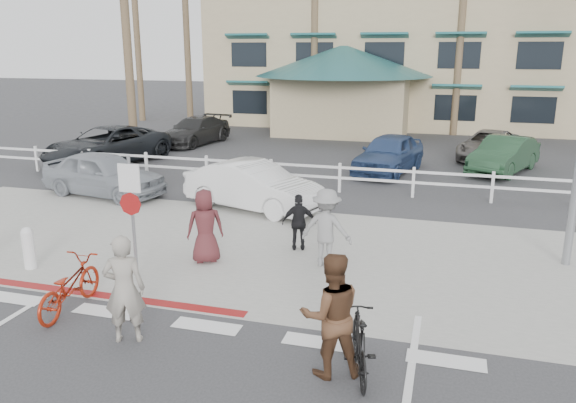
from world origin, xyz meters
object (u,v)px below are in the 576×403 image
(car_white_sedan, at_px, (253,186))
(bike_black, at_px, (359,344))
(car_red_compact, at_px, (104,174))
(bike_red, at_px, (69,286))
(sign_post, at_px, (132,211))

(car_white_sedan, bearing_deg, bike_black, -133.14)
(car_white_sedan, distance_m, car_red_compact, 5.23)
(car_white_sedan, relative_size, car_red_compact, 1.02)
(bike_black, distance_m, car_red_compact, 12.61)
(car_red_compact, bearing_deg, bike_red, -140.50)
(car_white_sedan, xyz_separation_m, car_red_compact, (-5.22, 0.19, 0.01))
(bike_red, bearing_deg, bike_black, 170.66)
(bike_red, bearing_deg, car_white_sedan, -100.56)
(car_white_sedan, bearing_deg, car_red_compact, 105.44)
(bike_red, relative_size, bike_black, 1.13)
(bike_red, distance_m, bike_black, 5.44)
(bike_red, height_order, car_red_compact, car_red_compact)
(bike_black, bearing_deg, bike_red, -21.73)
(sign_post, height_order, car_white_sedan, sign_post)
(sign_post, relative_size, bike_red, 1.58)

